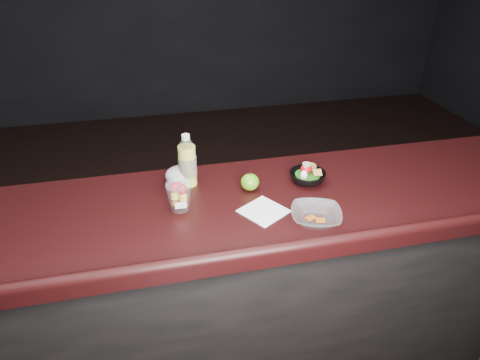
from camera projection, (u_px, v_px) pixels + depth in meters
name	position (u px, v px, depth m)	size (l,w,h in m)	color
room_shell	(248.00, 5.00, 1.11)	(8.00, 8.00, 8.00)	black
counter	(230.00, 293.00, 2.03)	(4.06, 0.71, 1.02)	black
lemonade_bottle	(188.00, 164.00, 1.86)	(0.08, 0.08, 0.24)	yellow
fruit_cup	(179.00, 194.00, 1.70)	(0.10, 0.10, 0.15)	white
green_apple	(250.00, 182.00, 1.85)	(0.08, 0.08, 0.08)	#2E810E
plastic_bag	(182.00, 174.00, 1.90)	(0.14, 0.11, 0.10)	silver
snack_bowl	(307.00, 176.00, 1.91)	(0.21, 0.21, 0.09)	black
takeout_bowl	(316.00, 216.00, 1.65)	(0.25, 0.25, 0.05)	silver
paper_napkin	(264.00, 211.00, 1.72)	(0.16, 0.16, 0.00)	white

